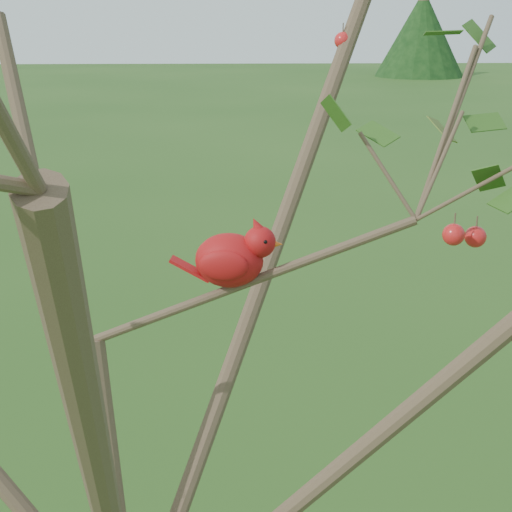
# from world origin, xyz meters

# --- Properties ---
(crabapple_tree) EXTENTS (2.35, 2.05, 2.95)m
(crabapple_tree) POSITION_xyz_m (0.03, -0.02, 2.12)
(crabapple_tree) COLOR #483427
(crabapple_tree) RESTS_ON ground
(cardinal) EXTENTS (0.21, 0.12, 0.15)m
(cardinal) POSITION_xyz_m (0.22, 0.08, 2.12)
(cardinal) COLOR red
(cardinal) RESTS_ON ground
(distant_trees) EXTENTS (36.64, 15.72, 3.61)m
(distant_trees) POSITION_xyz_m (-2.18, 25.56, 1.60)
(distant_trees) COLOR #483427
(distant_trees) RESTS_ON ground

